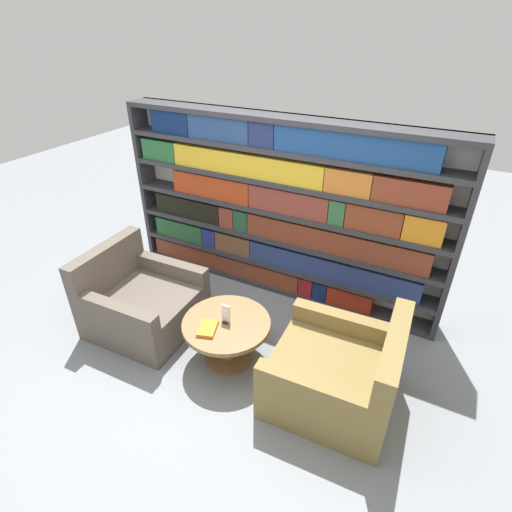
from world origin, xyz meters
TOP-DOWN VIEW (x-y plane):
  - ground_plane at (0.00, 0.00)m, footprint 14.00×14.00m
  - bookshelf at (-0.01, 1.38)m, footprint 3.50×0.30m
  - armchair_left at (-0.90, 0.13)m, footprint 0.98×0.94m
  - armchair_right at (1.11, 0.13)m, footprint 0.99×0.95m
  - coffee_table at (0.10, 0.10)m, footprint 0.77×0.77m
  - table_sign at (0.10, 0.10)m, footprint 0.08×0.06m
  - stray_book at (0.02, -0.06)m, footprint 0.20×0.24m

SIDE VIEW (x-z plane):
  - ground_plane at x=0.00m, z-range 0.00..0.00m
  - armchair_left at x=-0.90m, z-range -0.14..0.68m
  - armchair_right at x=1.11m, z-range -0.14..0.68m
  - coffee_table at x=0.10m, z-range 0.09..0.53m
  - stray_book at x=0.02m, z-range 0.43..0.47m
  - table_sign at x=0.10m, z-range 0.42..0.60m
  - bookshelf at x=-0.01m, z-range 0.00..1.91m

